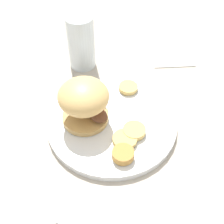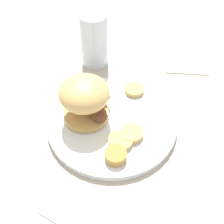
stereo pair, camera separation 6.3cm
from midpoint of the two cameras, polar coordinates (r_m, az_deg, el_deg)
name	(u,v)px [view 2 (the right image)]	position (r m, az deg, el deg)	size (l,w,h in m)	color
ground_plane	(112,125)	(0.66, 2.72, -2.55)	(4.00, 4.00, 0.00)	#B2A899
dinner_plate	(112,122)	(0.65, 2.75, -2.05)	(0.27, 0.27, 0.02)	white
sandwich	(86,98)	(0.61, -1.95, 2.46)	(0.12, 0.10, 0.10)	tan
potato_round_0	(134,90)	(0.70, 6.66, 3.95)	(0.04, 0.04, 0.01)	#DBB766
potato_round_1	(132,133)	(0.62, 6.51, -4.05)	(0.05, 0.05, 0.01)	#DBB766
potato_round_2	(121,141)	(0.61, 4.54, -5.43)	(0.05, 0.05, 0.01)	#DBB766
potato_round_3	(116,155)	(0.58, 3.77, -8.08)	(0.04, 0.04, 0.02)	#BC8942
drinking_glass	(94,40)	(0.76, -0.90, 12.96)	(0.06, 0.06, 0.13)	silver
napkin	(186,64)	(0.82, 15.59, 8.28)	(0.11, 0.07, 0.01)	white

